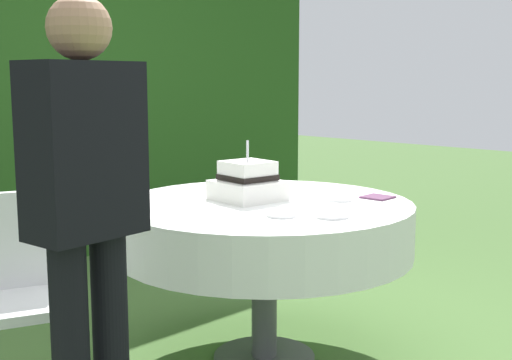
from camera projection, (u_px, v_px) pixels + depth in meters
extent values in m
plane|color=#476B33|center=(264.00, 359.00, 3.26)|extent=(20.00, 20.00, 0.00)
cube|color=#234C19|center=(5.00, 65.00, 4.84)|extent=(5.74, 0.63, 2.89)
cylinder|color=#4C4C51|center=(264.00, 357.00, 3.26)|extent=(0.49, 0.49, 0.02)
cylinder|color=#4C4C51|center=(264.00, 285.00, 3.21)|extent=(0.12, 0.12, 0.74)
cylinder|color=olive|center=(264.00, 205.00, 3.15)|extent=(1.36, 1.36, 0.03)
cylinder|color=white|center=(264.00, 227.00, 3.16)|extent=(1.39, 1.39, 0.24)
cube|color=white|center=(248.00, 190.00, 3.19)|extent=(0.31, 0.31, 0.09)
cube|color=white|center=(248.00, 171.00, 3.18)|extent=(0.23, 0.23, 0.09)
cube|color=black|center=(248.00, 177.00, 3.18)|extent=(0.24, 0.24, 0.03)
sphere|color=#D13866|center=(251.00, 172.00, 3.33)|extent=(0.09, 0.09, 0.09)
cylinder|color=silver|center=(248.00, 151.00, 3.16)|extent=(0.01, 0.01, 0.10)
cylinder|color=white|center=(332.00, 216.00, 2.80)|extent=(0.14, 0.14, 0.01)
cylinder|color=white|center=(339.00, 199.00, 3.19)|extent=(0.12, 0.12, 0.01)
cylinder|color=white|center=(281.00, 215.00, 2.82)|extent=(0.13, 0.13, 0.01)
cube|color=#603856|center=(378.00, 197.00, 3.25)|extent=(0.14, 0.14, 0.01)
cylinder|color=white|center=(62.00, 342.00, 2.89)|extent=(0.03, 0.03, 0.45)
cube|color=white|center=(24.00, 304.00, 2.64)|extent=(0.51, 0.51, 0.04)
cube|color=white|center=(16.00, 240.00, 2.77)|extent=(0.39, 0.18, 0.40)
cylinder|color=black|center=(111.00, 354.00, 2.27)|extent=(0.12, 0.12, 0.85)
cube|color=black|center=(84.00, 150.00, 2.10)|extent=(0.38, 0.24, 0.55)
sphere|color=#A87A5B|center=(79.00, 28.00, 2.05)|extent=(0.20, 0.20, 0.20)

